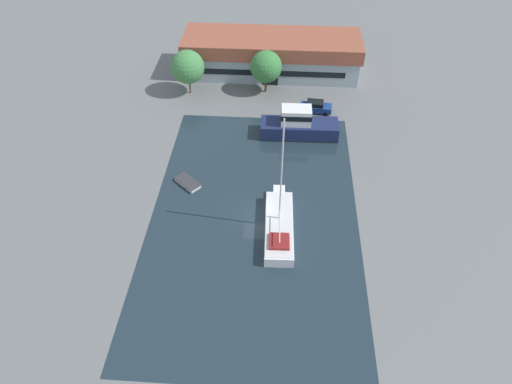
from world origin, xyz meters
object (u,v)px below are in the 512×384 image
(warehouse_building, at_px, (272,54))
(quay_tree_by_water, at_px, (188,67))
(small_dinghy, at_px, (188,183))
(quay_tree_near_building, at_px, (266,67))
(motor_cruiser, at_px, (298,125))
(parked_car, at_px, (316,107))
(sailboat_moored, at_px, (279,225))

(warehouse_building, bearing_deg, quay_tree_by_water, -148.65)
(warehouse_building, distance_m, small_dinghy, 29.52)
(quay_tree_near_building, xyz_separation_m, motor_cruiser, (4.93, -10.86, -2.64))
(small_dinghy, bearing_deg, warehouse_building, 23.81)
(quay_tree_by_water, height_order, parked_car, quay_tree_by_water)
(parked_car, height_order, motor_cruiser, motor_cruiser)
(sailboat_moored, distance_m, motor_cruiser, 17.69)
(sailboat_moored, bearing_deg, small_dinghy, 147.48)
(warehouse_building, xyz_separation_m, sailboat_moored, (2.26, -34.70, -2.25))
(quay_tree_near_building, distance_m, motor_cruiser, 12.21)
(motor_cruiser, xyz_separation_m, small_dinghy, (-13.22, -10.87, -1.28))
(small_dinghy, bearing_deg, motor_cruiser, -9.13)
(warehouse_building, xyz_separation_m, parked_car, (6.86, -11.39, -2.15))
(sailboat_moored, distance_m, small_dinghy, 13.01)
(quay_tree_by_water, relative_size, small_dinghy, 1.93)
(parked_car, bearing_deg, motor_cruiser, -18.79)
(quay_tree_by_water, bearing_deg, warehouse_building, 31.38)
(sailboat_moored, xyz_separation_m, motor_cruiser, (2.06, 17.55, 0.78))
(warehouse_building, height_order, parked_car, warehouse_building)
(warehouse_building, xyz_separation_m, quay_tree_by_water, (-12.11, -7.39, 1.31))
(quay_tree_near_building, bearing_deg, motor_cruiser, -65.60)
(quay_tree_near_building, bearing_deg, warehouse_building, 84.48)
(quay_tree_by_water, distance_m, small_dinghy, 21.27)
(warehouse_building, height_order, quay_tree_near_building, quay_tree_near_building)
(warehouse_building, distance_m, quay_tree_by_water, 14.25)
(parked_car, height_order, small_dinghy, parked_car)
(sailboat_moored, height_order, small_dinghy, sailboat_moored)
(quay_tree_by_water, height_order, sailboat_moored, sailboat_moored)
(warehouse_building, xyz_separation_m, small_dinghy, (-8.90, -28.01, -2.75))
(parked_car, distance_m, sailboat_moored, 23.76)
(sailboat_moored, bearing_deg, warehouse_building, 92.12)
(warehouse_building, distance_m, sailboat_moored, 34.84)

